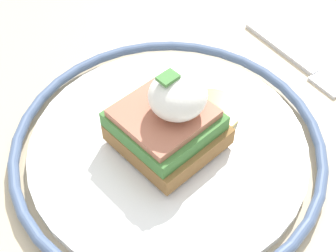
# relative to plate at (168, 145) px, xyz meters

# --- Properties ---
(dining_table) EXTENTS (1.08, 0.75, 0.76)m
(dining_table) POSITION_rel_plate_xyz_m (0.01, -0.03, -0.13)
(dining_table) COLOR #C6B28E
(dining_table) RESTS_ON ground_plane
(plate) EXTENTS (0.28, 0.28, 0.02)m
(plate) POSITION_rel_plate_xyz_m (0.00, 0.00, 0.00)
(plate) COLOR white
(plate) RESTS_ON dining_table
(sandwich) EXTENTS (0.12, 0.08, 0.08)m
(sandwich) POSITION_rel_plate_xyz_m (-0.00, 0.00, 0.04)
(sandwich) COLOR olive
(sandwich) RESTS_ON plate
(fork) EXTENTS (0.03, 0.14, 0.00)m
(fork) POSITION_rel_plate_xyz_m (-0.19, 0.01, -0.01)
(fork) COLOR silver
(fork) RESTS_ON dining_table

